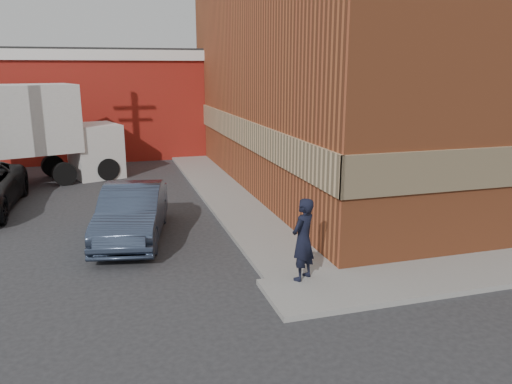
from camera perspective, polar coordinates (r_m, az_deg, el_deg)
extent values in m
plane|color=#28282B|center=(11.35, 2.50, -10.21)|extent=(90.00, 90.00, 0.00)
cube|color=#9E4C28|center=(22.24, 16.25, 13.08)|extent=(14.00, 18.00, 9.00)
cube|color=tan|center=(19.54, -2.02, 7.09)|extent=(0.08, 18.16, 1.00)
cube|color=gray|center=(19.74, -4.38, 0.52)|extent=(1.80, 18.00, 0.12)
cube|color=maroon|center=(29.96, -21.77, 8.92)|extent=(16.00, 8.00, 5.00)
cube|color=silver|center=(29.89, -22.25, 14.16)|extent=(16.30, 8.30, 0.50)
cube|color=black|center=(29.90, -22.31, 14.73)|extent=(16.00, 8.00, 0.10)
imported|color=black|center=(10.91, 5.40, -5.41)|extent=(0.80, 0.75, 1.84)
imported|color=#344057|center=(14.25, -13.96, -2.31)|extent=(2.43, 4.77, 1.50)
cube|color=silver|center=(22.98, -17.49, 4.59)|extent=(2.47, 2.75, 2.29)
cylinder|color=black|center=(21.67, -21.04, 1.94)|extent=(0.99, 0.58, 0.94)
cylinder|color=black|center=(23.68, -22.20, 2.79)|extent=(0.99, 0.58, 0.94)
cylinder|color=black|center=(22.11, -16.58, 2.52)|extent=(0.99, 0.58, 0.94)
cylinder|color=black|center=(24.08, -18.09, 3.32)|extent=(0.99, 0.58, 0.94)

